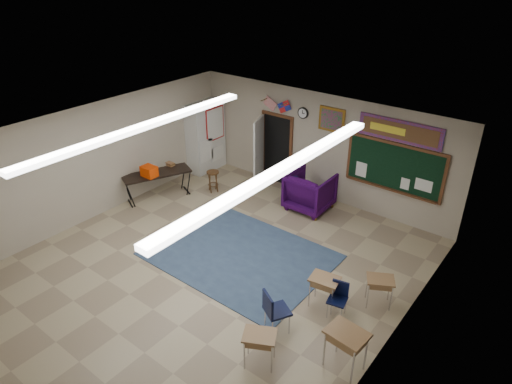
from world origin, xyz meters
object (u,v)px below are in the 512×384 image
Objects in this scene: wingback_armchair at (310,191)px; student_desk_front_right at (379,290)px; folding_table at (158,184)px; student_desk_front_left at (324,290)px; wooden_stool at (213,181)px.

wingback_armchair is 4.00m from student_desk_front_right.
folding_table is (-3.74, -2.13, -0.09)m from wingback_armchair.
student_desk_front_left is at bearing 14.90° from folding_table.
student_desk_front_left reaches higher than wooden_stool.
student_desk_front_right is (3.15, -2.46, -0.17)m from wingback_armchair.
wooden_stool is (-5.91, 1.58, -0.03)m from student_desk_front_right.
student_desk_front_left is 1.07× the size of wooden_stool.
wooden_stool is at bearing 16.74° from wingback_armchair.
folding_table is 1.60m from wooden_stool.
wooden_stool is at bearing 136.00° from student_desk_front_right.
student_desk_front_left is (2.30, -3.16, -0.14)m from wingback_armchair.
wooden_stool is at bearing 76.69° from folding_table.
folding_table is (-6.04, 1.02, 0.05)m from student_desk_front_left.
wingback_armchair is 2.90m from wooden_stool.
student_desk_front_right is 0.33× the size of folding_table.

